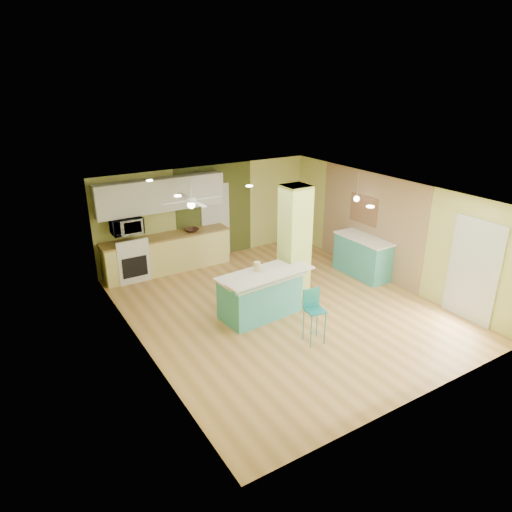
{
  "coord_description": "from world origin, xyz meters",
  "views": [
    {
      "loc": [
        -4.99,
        -7.08,
        4.64
      ],
      "look_at": [
        -0.4,
        0.4,
        1.15
      ],
      "focal_mm": 32.0,
      "sensor_mm": 36.0,
      "label": 1
    }
  ],
  "objects_px": {
    "bar_stool": "(313,307)",
    "canister": "(257,266)",
    "peninsula": "(261,294)",
    "fruit_bowl": "(192,230)",
    "side_counter": "(362,256)"
  },
  "relations": [
    {
      "from": "canister",
      "to": "bar_stool",
      "type": "bearing_deg",
      "value": -81.35
    },
    {
      "from": "side_counter",
      "to": "canister",
      "type": "bearing_deg",
      "value": -176.64
    },
    {
      "from": "fruit_bowl",
      "to": "canister",
      "type": "bearing_deg",
      "value": -86.69
    },
    {
      "from": "peninsula",
      "to": "canister",
      "type": "height_order",
      "value": "canister"
    },
    {
      "from": "bar_stool",
      "to": "canister",
      "type": "bearing_deg",
      "value": 107.32
    },
    {
      "from": "bar_stool",
      "to": "fruit_bowl",
      "type": "bearing_deg",
      "value": 103.86
    },
    {
      "from": "peninsula",
      "to": "canister",
      "type": "bearing_deg",
      "value": 69.43
    },
    {
      "from": "bar_stool",
      "to": "canister",
      "type": "relative_size",
      "value": 5.44
    },
    {
      "from": "bar_stool",
      "to": "peninsula",
      "type": "bearing_deg",
      "value": 111.79
    },
    {
      "from": "peninsula",
      "to": "canister",
      "type": "relative_size",
      "value": 10.3
    },
    {
      "from": "bar_stool",
      "to": "canister",
      "type": "height_order",
      "value": "canister"
    },
    {
      "from": "bar_stool",
      "to": "fruit_bowl",
      "type": "height_order",
      "value": "bar_stool"
    },
    {
      "from": "fruit_bowl",
      "to": "peninsula",
      "type": "bearing_deg",
      "value": -88.21
    },
    {
      "from": "bar_stool",
      "to": "side_counter",
      "type": "relative_size",
      "value": 0.68
    },
    {
      "from": "bar_stool",
      "to": "side_counter",
      "type": "xyz_separation_m",
      "value": [
        2.93,
        1.76,
        -0.2
      ]
    }
  ]
}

